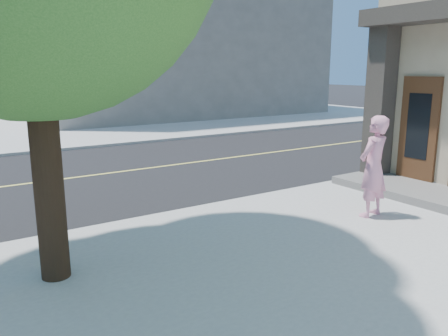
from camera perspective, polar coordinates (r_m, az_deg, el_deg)
sidewalk_ne at (r=32.58m, az=-8.65°, el=7.17°), size 29.00×25.00×0.12m
filler_ne at (r=33.37m, az=-8.62°, el=19.44°), size 18.00×16.00×14.00m
man_on_phone at (r=9.20m, az=18.51°, el=0.16°), size 0.80×0.59×2.00m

